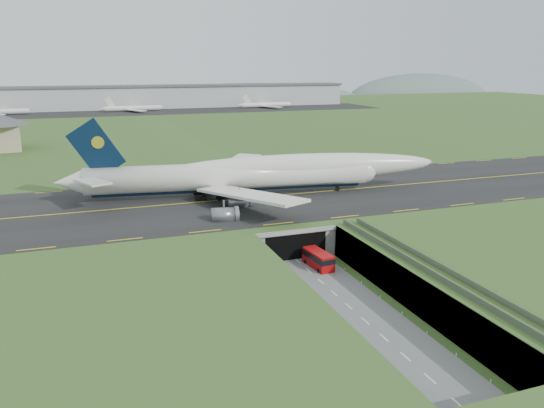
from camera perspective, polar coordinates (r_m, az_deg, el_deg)
name	(u,v)px	position (r m, az deg, el deg)	size (l,w,h in m)	color
ground	(313,276)	(92.11, 4.46, -7.72)	(900.00, 900.00, 0.00)	#375220
airfield_deck	(314,260)	(91.01, 4.50, -5.97)	(800.00, 800.00, 6.00)	gray
trench_road	(332,292)	(85.85, 6.52, -9.44)	(12.00, 75.00, 0.20)	slate
taxiway	(254,198)	(119.58, -1.90, 0.69)	(800.00, 44.00, 0.18)	black
tunnel_portal	(279,230)	(105.51, 0.81, -2.79)	(17.00, 22.30, 6.00)	gray
guideway	(439,280)	(80.22, 17.48, -7.79)	(3.00, 53.00, 7.05)	#A8A8A3
jumbo_jet	(257,174)	(120.85, -1.61, 3.28)	(87.13, 56.89, 19.00)	silver
shuttle_tram	(318,259)	(95.10, 4.99, -5.93)	(3.43, 7.47, 2.96)	#A90B0B
cargo_terminal	(135,97)	(379.18, -14.53, 11.10)	(320.00, 67.00, 15.60)	#B2B2B2
distant_hills	(192,107)	(518.69, -8.63, 10.27)	(700.00, 91.00, 60.00)	#54655D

